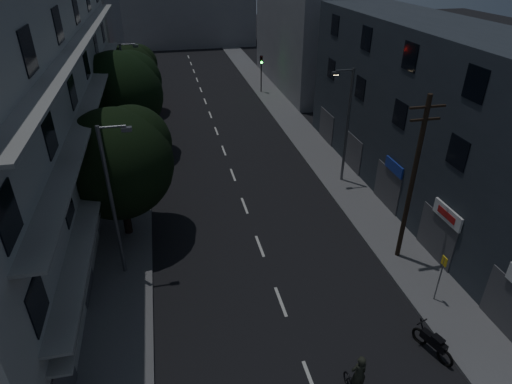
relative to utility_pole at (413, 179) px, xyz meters
name	(u,v)px	position (x,y,z in m)	size (l,w,h in m)	color
ground	(223,148)	(-7.15, 16.58, -4.87)	(160.00, 160.00, 0.00)	black
sidewalk_left	(132,155)	(-14.65, 16.58, -4.79)	(3.00, 90.00, 0.15)	#565659
sidewalk_right	(307,140)	(0.35, 16.58, -4.79)	(3.00, 90.00, 0.15)	#565659
lane_markings	(213,122)	(-7.15, 22.83, -4.86)	(0.15, 60.50, 0.01)	beige
building_left	(30,104)	(-19.13, 9.58, 2.13)	(7.00, 36.00, 14.00)	#A2A19D
building_right	(438,120)	(4.84, 5.57, 0.63)	(6.19, 28.00, 11.00)	#282E36
building_far_left	(88,15)	(-19.15, 39.58, 3.13)	(6.00, 20.00, 16.00)	slate
building_far_right	(301,29)	(4.85, 33.58, 1.63)	(6.00, 20.00, 13.00)	slate
building_far_end	(181,14)	(-7.15, 61.58, 0.13)	(24.00, 8.00, 10.00)	slate
tree_near	(118,159)	(-14.38, 5.48, 0.00)	(6.11, 6.11, 7.54)	black
tree_mid	(120,92)	(-14.82, 16.92, 0.37)	(6.62, 6.62, 8.14)	black
tree_far	(131,71)	(-14.47, 27.19, -0.52)	(5.41, 5.41, 6.69)	black
traffic_signal_far_right	(261,66)	(-0.40, 31.24, -1.77)	(0.28, 0.37, 4.10)	black
traffic_signal_far_left	(141,72)	(-13.65, 31.66, -1.77)	(0.28, 0.37, 4.10)	black
street_lamp_left_near	(113,197)	(-14.41, 1.88, -0.27)	(1.51, 0.25, 8.00)	slate
street_lamp_right	(346,121)	(0.26, 8.88, -0.27)	(1.51, 0.25, 8.00)	#515358
street_lamp_left_far	(128,87)	(-14.44, 20.40, -0.27)	(1.51, 0.25, 8.00)	slate
utility_pole	(413,179)	(0.00, 0.00, 0.00)	(1.80, 0.24, 9.00)	black
bus_stop_sign	(442,271)	(0.03, -3.49, -2.98)	(0.06, 0.35, 2.52)	#595B60
motorcycle	(433,343)	(-1.78, -6.14, -4.34)	(0.89, 2.00, 1.33)	black
cyclist	(357,384)	(-5.76, -7.38, -4.11)	(0.78, 1.81, 2.23)	black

